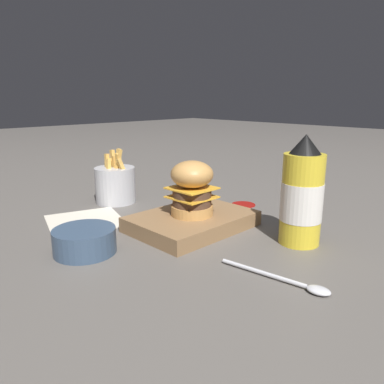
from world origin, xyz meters
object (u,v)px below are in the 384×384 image
object	(u,v)px
spoon	(292,282)
fries_basket	(115,184)
ketchup_bottle	(302,196)
serving_board	(192,221)
side_bowl	(85,240)
burger	(192,188)

from	to	relation	value
spoon	fries_basket	bearing A→B (deg)	165.93
ketchup_bottle	spoon	bearing A→B (deg)	27.26
serving_board	fries_basket	world-z (taller)	fries_basket
fries_basket	side_bowl	xyz separation A→B (m)	(0.23, 0.25, -0.03)
ketchup_bottle	spoon	size ratio (longest dim) A/B	1.15
fries_basket	side_bowl	world-z (taller)	fries_basket
ketchup_bottle	spoon	distance (m)	0.20
ketchup_bottle	fries_basket	xyz separation A→B (m)	(0.09, -0.50, -0.04)
side_bowl	serving_board	bearing A→B (deg)	169.24
ketchup_bottle	fries_basket	world-z (taller)	ketchup_bottle
ketchup_bottle	side_bowl	distance (m)	0.42
burger	side_bowl	world-z (taller)	burger
side_bowl	fries_basket	bearing A→B (deg)	-132.77
side_bowl	spoon	xyz separation A→B (m)	(-0.16, 0.33, -0.02)
serving_board	fries_basket	distance (m)	0.30
side_bowl	burger	bearing A→B (deg)	168.70
serving_board	burger	world-z (taller)	burger
burger	fries_basket	distance (m)	0.30
serving_board	side_bowl	bearing A→B (deg)	-10.76
burger	ketchup_bottle	bearing A→B (deg)	114.59
burger	side_bowl	xyz separation A→B (m)	(0.23, -0.05, -0.07)
burger	spoon	xyz separation A→B (m)	(0.07, 0.29, -0.09)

